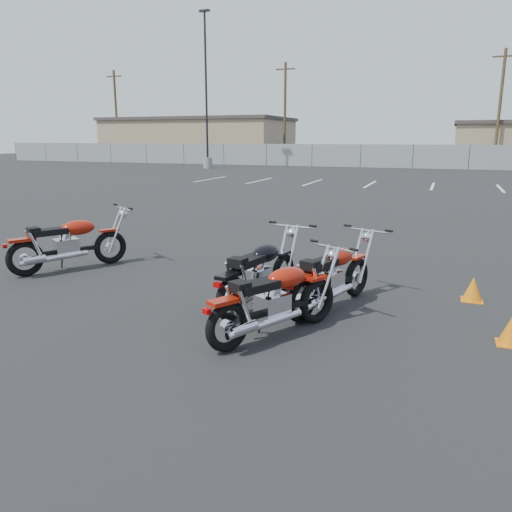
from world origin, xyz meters
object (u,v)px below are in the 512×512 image
(motorcycle_third_red, at_px, (276,300))
(motorcycle_rear_red, at_px, (332,276))
(motorcycle_front_red, at_px, (69,243))
(motorcycle_second_black, at_px, (259,273))

(motorcycle_third_red, relative_size, motorcycle_rear_red, 0.95)
(motorcycle_third_red, xyz_separation_m, motorcycle_rear_red, (0.39, 1.22, 0.01))
(motorcycle_front_red, bearing_deg, motorcycle_third_red, -19.98)
(motorcycle_front_red, distance_m, motorcycle_second_black, 3.88)
(motorcycle_front_red, relative_size, motorcycle_third_red, 1.06)
(motorcycle_front_red, distance_m, motorcycle_third_red, 4.70)
(motorcycle_third_red, distance_m, motorcycle_rear_red, 1.29)
(motorcycle_second_black, relative_size, motorcycle_rear_red, 1.03)
(motorcycle_front_red, bearing_deg, motorcycle_second_black, -8.91)
(motorcycle_second_black, bearing_deg, motorcycle_rear_red, 12.76)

